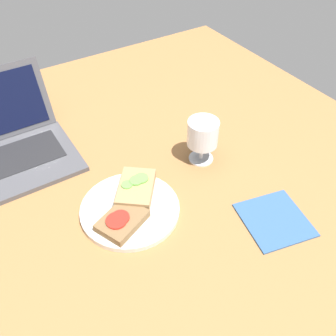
# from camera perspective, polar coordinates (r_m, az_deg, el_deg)

# --- Properties ---
(wooden_table) EXTENTS (1.40, 1.40, 0.03)m
(wooden_table) POSITION_cam_1_polar(r_m,az_deg,el_deg) (0.90, -3.91, -4.09)
(wooden_table) COLOR #9E6B3D
(wooden_table) RESTS_ON ground
(plate) EXTENTS (0.22, 0.22, 0.01)m
(plate) POSITION_cam_1_polar(r_m,az_deg,el_deg) (0.84, -5.81, -6.28)
(plate) COLOR silver
(plate) RESTS_ON wooden_table
(sandwich_with_cucumber) EXTENTS (0.13, 0.14, 0.03)m
(sandwich_with_cucumber) POSITION_cam_1_polar(r_m,az_deg,el_deg) (0.86, -4.87, -3.12)
(sandwich_with_cucumber) COLOR #A88456
(sandwich_with_cucumber) RESTS_ON plate
(sandwich_with_tomato) EXTENTS (0.12, 0.11, 0.02)m
(sandwich_with_tomato) POSITION_cam_1_polar(r_m,az_deg,el_deg) (0.80, -7.05, -7.95)
(sandwich_with_tomato) COLOR brown
(sandwich_with_tomato) RESTS_ON plate
(wine_glass) EXTENTS (0.08, 0.08, 0.12)m
(wine_glass) POSITION_cam_1_polar(r_m,az_deg,el_deg) (0.92, 5.31, 5.03)
(wine_glass) COLOR white
(wine_glass) RESTS_ON wooden_table
(laptop) EXTENTS (0.33, 0.28, 0.19)m
(laptop) POSITION_cam_1_polar(r_m,az_deg,el_deg) (1.04, -24.18, 3.19)
(laptop) COLOR #4C4C51
(laptop) RESTS_ON wooden_table
(napkin) EXTENTS (0.16, 0.17, 0.00)m
(napkin) POSITION_cam_1_polar(r_m,az_deg,el_deg) (0.86, 15.93, -7.59)
(napkin) COLOR #33598C
(napkin) RESTS_ON wooden_table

